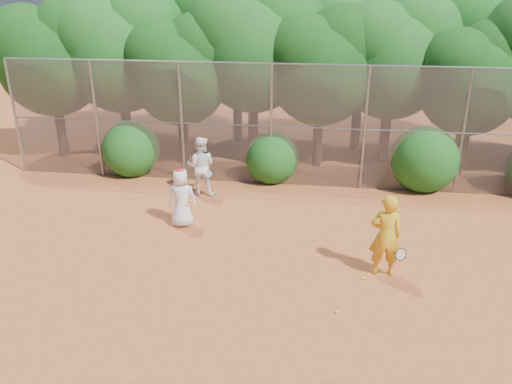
# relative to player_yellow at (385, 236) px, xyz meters

# --- Properties ---
(ground) EXTENTS (80.00, 80.00, 0.00)m
(ground) POSITION_rel_player_yellow_xyz_m (-2.22, -0.59, -0.99)
(ground) COLOR #A64F25
(ground) RESTS_ON ground
(fence_back) EXTENTS (20.05, 0.09, 4.03)m
(fence_back) POSITION_rel_player_yellow_xyz_m (-2.34, 5.41, 1.06)
(fence_back) COLOR gray
(fence_back) RESTS_ON ground
(tree_0) EXTENTS (4.38, 3.81, 6.00)m
(tree_0) POSITION_rel_player_yellow_xyz_m (-11.67, 7.45, 2.94)
(tree_0) COLOR black
(tree_0) RESTS_ON ground
(tree_1) EXTENTS (4.64, 4.03, 6.35)m
(tree_1) POSITION_rel_player_yellow_xyz_m (-9.16, 7.95, 3.18)
(tree_1) COLOR black
(tree_1) RESTS_ON ground
(tree_2) EXTENTS (3.99, 3.47, 5.47)m
(tree_2) POSITION_rel_player_yellow_xyz_m (-6.67, 7.24, 2.60)
(tree_2) COLOR black
(tree_2) RESTS_ON ground
(tree_3) EXTENTS (4.89, 4.26, 6.70)m
(tree_3) POSITION_rel_player_yellow_xyz_m (-4.16, 8.25, 3.41)
(tree_3) COLOR black
(tree_3) RESTS_ON ground
(tree_4) EXTENTS (4.19, 3.64, 5.73)m
(tree_4) POSITION_rel_player_yellow_xyz_m (-1.67, 7.64, 2.77)
(tree_4) COLOR black
(tree_4) RESTS_ON ground
(tree_5) EXTENTS (4.51, 3.92, 6.17)m
(tree_5) POSITION_rel_player_yellow_xyz_m (0.84, 8.45, 3.06)
(tree_5) COLOR black
(tree_5) RESTS_ON ground
(tree_6) EXTENTS (3.86, 3.36, 5.29)m
(tree_6) POSITION_rel_player_yellow_xyz_m (3.33, 7.44, 2.48)
(tree_6) COLOR black
(tree_6) RESTS_ON ground
(tree_9) EXTENTS (4.83, 4.20, 6.62)m
(tree_9) POSITION_rel_player_yellow_xyz_m (-10.16, 10.25, 3.35)
(tree_9) COLOR black
(tree_9) RESTS_ON ground
(tree_10) EXTENTS (5.15, 4.48, 7.06)m
(tree_10) POSITION_rel_player_yellow_xyz_m (-5.16, 10.45, 3.64)
(tree_10) COLOR black
(tree_10) RESTS_ON ground
(tree_11) EXTENTS (4.64, 4.03, 6.35)m
(tree_11) POSITION_rel_player_yellow_xyz_m (-0.16, 10.05, 3.18)
(tree_11) COLOR black
(tree_11) RESTS_ON ground
(tree_12) EXTENTS (5.02, 4.37, 6.88)m
(tree_12) POSITION_rel_player_yellow_xyz_m (4.34, 10.65, 3.52)
(tree_12) COLOR black
(tree_12) RESTS_ON ground
(bush_0) EXTENTS (2.00, 2.00, 2.00)m
(bush_0) POSITION_rel_player_yellow_xyz_m (-8.22, 5.71, 0.01)
(bush_0) COLOR #134C13
(bush_0) RESTS_ON ground
(bush_1) EXTENTS (1.80, 1.80, 1.80)m
(bush_1) POSITION_rel_player_yellow_xyz_m (-3.22, 5.71, -0.09)
(bush_1) COLOR #134C13
(bush_1) RESTS_ON ground
(bush_2) EXTENTS (2.20, 2.20, 2.20)m
(bush_2) POSITION_rel_player_yellow_xyz_m (1.78, 5.71, 0.11)
(bush_2) COLOR #134C13
(bush_2) RESTS_ON ground
(player_yellow) EXTENTS (0.89, 0.59, 1.98)m
(player_yellow) POSITION_rel_player_yellow_xyz_m (0.00, 0.00, 0.00)
(player_yellow) COLOR gold
(player_yellow) RESTS_ON ground
(player_teen) EXTENTS (0.85, 0.59, 1.69)m
(player_teen) POSITION_rel_player_yellow_xyz_m (-5.28, 1.85, -0.15)
(player_teen) COLOR white
(player_teen) RESTS_ON ground
(player_white) EXTENTS (0.93, 0.79, 1.89)m
(player_white) POSITION_rel_player_yellow_xyz_m (-5.31, 4.20, -0.04)
(player_white) COLOR white
(player_white) RESTS_ON ground
(ball_0) EXTENTS (0.07, 0.07, 0.07)m
(ball_0) POSITION_rel_player_yellow_xyz_m (-0.43, -0.32, -0.95)
(ball_0) COLOR yellow
(ball_0) RESTS_ON ground
(ball_1) EXTENTS (0.07, 0.07, 0.07)m
(ball_1) POSITION_rel_player_yellow_xyz_m (-0.50, 2.38, -0.95)
(ball_1) COLOR yellow
(ball_1) RESTS_ON ground
(ball_2) EXTENTS (0.07, 0.07, 0.07)m
(ball_2) POSITION_rel_player_yellow_xyz_m (-1.03, -1.70, -0.95)
(ball_2) COLOR yellow
(ball_2) RESTS_ON ground
(ball_3) EXTENTS (0.07, 0.07, 0.07)m
(ball_3) POSITION_rel_player_yellow_xyz_m (1.82, 0.99, -0.95)
(ball_3) COLOR yellow
(ball_3) RESTS_ON ground
(ball_4) EXTENTS (0.07, 0.07, 0.07)m
(ball_4) POSITION_rel_player_yellow_xyz_m (-2.63, 0.52, -0.95)
(ball_4) COLOR yellow
(ball_4) RESTS_ON ground
(ball_5) EXTENTS (0.07, 0.07, 0.07)m
(ball_5) POSITION_rel_player_yellow_xyz_m (0.86, 3.65, -0.95)
(ball_5) COLOR yellow
(ball_5) RESTS_ON ground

